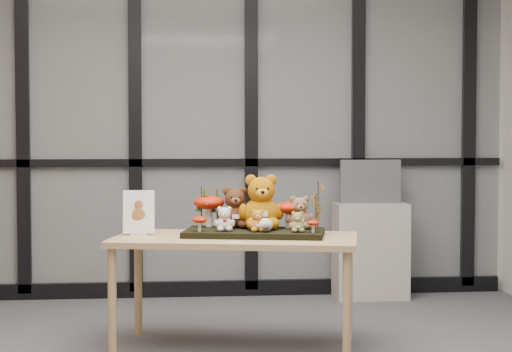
{
  "coord_description": "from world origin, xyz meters",
  "views": [
    {
      "loc": [
        -0.24,
        -4.74,
        1.32
      ],
      "look_at": [
        0.31,
        0.68,
        1.04
      ],
      "focal_mm": 65.0,
      "sensor_mm": 36.0,
      "label": 1
    }
  ],
  "objects": [
    {
      "name": "sprig_dry_mid_right",
      "position": [
        0.66,
        0.66,
        0.81
      ],
      "size": [
        0.05,
        0.05,
        0.2
      ],
      "primitive_type": null,
      "color": "brown",
      "rests_on": "diorama_tray"
    },
    {
      "name": "bear_pooh_yellow",
      "position": [
        0.35,
        0.81,
        0.89
      ],
      "size": [
        0.32,
        0.3,
        0.36
      ],
      "primitive_type": null,
      "rotation": [
        0.0,
        0.0,
        -0.21
      ],
      "color": "#A45F05",
      "rests_on": "diorama_tray"
    },
    {
      "name": "room_shell",
      "position": [
        0.0,
        0.0,
        1.68
      ],
      "size": [
        5.0,
        5.0,
        5.0
      ],
      "color": "beige",
      "rests_on": "floor"
    },
    {
      "name": "sprig_dry_far_right",
      "position": [
        0.69,
        0.76,
        0.86
      ],
      "size": [
        0.05,
        0.05,
        0.29
      ],
      "primitive_type": null,
      "color": "brown",
      "rests_on": "diorama_tray"
    },
    {
      "name": "sprig_green_far_left",
      "position": [
        -0.0,
        0.93,
        0.83
      ],
      "size": [
        0.05,
        0.05,
        0.25
      ],
      "primitive_type": null,
      "color": "#14370C",
      "rests_on": "diorama_tray"
    },
    {
      "name": "mushroom_back_left",
      "position": [
        0.04,
        0.96,
        0.82
      ],
      "size": [
        0.19,
        0.19,
        0.21
      ],
      "primitive_type": null,
      "color": "#9F1905",
      "rests_on": "diorama_tray"
    },
    {
      "name": "sign_holder",
      "position": [
        -0.39,
        0.86,
        0.8
      ],
      "size": [
        0.19,
        0.06,
        0.27
      ],
      "rotation": [
        0.0,
        0.0,
        -0.04
      ],
      "color": "silver",
      "rests_on": "display_table"
    },
    {
      "name": "display_table",
      "position": [
        0.19,
        0.72,
        0.61
      ],
      "size": [
        1.56,
        1.01,
        0.67
      ],
      "rotation": [
        0.0,
        0.0,
        -0.21
      ],
      "color": "tan",
      "rests_on": "floor"
    },
    {
      "name": "sprig_green_centre",
      "position": [
        0.27,
        0.93,
        0.79
      ],
      "size": [
        0.05,
        0.05,
        0.17
      ],
      "primitive_type": null,
      "color": "#14370C",
      "rests_on": "diorama_tray"
    },
    {
      "name": "plush_cream_hedgehog",
      "position": [
        0.36,
        0.64,
        0.75
      ],
      "size": [
        0.08,
        0.07,
        0.09
      ],
      "primitive_type": null,
      "rotation": [
        0.0,
        0.0,
        -0.21
      ],
      "color": "beige",
      "rests_on": "diorama_tray"
    },
    {
      "name": "bear_beige_small",
      "position": [
        0.54,
        0.61,
        0.78
      ],
      "size": [
        0.12,
        0.11,
        0.13
      ],
      "primitive_type": null,
      "rotation": [
        0.0,
        0.0,
        -0.21
      ],
      "color": "olive",
      "rests_on": "diorama_tray"
    },
    {
      "name": "monitor",
      "position": [
        1.36,
        2.29,
        0.91
      ],
      "size": [
        0.47,
        0.05,
        0.33
      ],
      "color": "#505258",
      "rests_on": "cabinet"
    },
    {
      "name": "mushroom_front_right",
      "position": [
        0.63,
        0.57,
        0.75
      ],
      "size": [
        0.07,
        0.07,
        0.08
      ],
      "primitive_type": null,
      "color": "#9F1905",
      "rests_on": "diorama_tray"
    },
    {
      "name": "diorama_tray",
      "position": [
        0.3,
        0.75,
        0.69
      ],
      "size": [
        0.9,
        0.58,
        0.04
      ],
      "primitive_type": "cube",
      "rotation": [
        0.0,
        0.0,
        -0.21
      ],
      "color": "black",
      "rests_on": "display_table"
    },
    {
      "name": "sprig_green_mid_left",
      "position": [
        0.09,
        0.95,
        0.83
      ],
      "size": [
        0.05,
        0.05,
        0.23
      ],
      "primitive_type": null,
      "color": "#14370C",
      "rests_on": "diorama_tray"
    },
    {
      "name": "bear_brown_medium",
      "position": [
        0.2,
        0.88,
        0.85
      ],
      "size": [
        0.25,
        0.23,
        0.28
      ],
      "primitive_type": null,
      "rotation": [
        0.0,
        0.0,
        -0.21
      ],
      "color": "#452211",
      "rests_on": "diorama_tray"
    },
    {
      "name": "label_card",
      "position": [
        0.17,
        0.43,
        0.68
      ],
      "size": [
        0.08,
        0.03,
        0.0
      ],
      "primitive_type": "cube",
      "color": "white",
      "rests_on": "display_table"
    },
    {
      "name": "mushroom_front_left",
      "position": [
        -0.03,
        0.7,
        0.76
      ],
      "size": [
        0.09,
        0.09,
        0.1
      ],
      "primitive_type": null,
      "color": "#9F1905",
      "rests_on": "diorama_tray"
    },
    {
      "name": "bear_tan_back",
      "position": [
        0.58,
        0.79,
        0.82
      ],
      "size": [
        0.2,
        0.18,
        0.22
      ],
      "primitive_type": null,
      "rotation": [
        0.0,
        0.0,
        -0.21
      ],
      "color": "brown",
      "rests_on": "diorama_tray"
    },
    {
      "name": "mushroom_back_right",
      "position": [
        0.52,
        0.82,
        0.8
      ],
      "size": [
        0.16,
        0.16,
        0.18
      ],
      "primitive_type": null,
      "color": "#9F1905",
      "rests_on": "diorama_tray"
    },
    {
      "name": "bear_small_yellow",
      "position": [
        0.31,
        0.66,
        0.78
      ],
      "size": [
        0.13,
        0.12,
        0.15
      ],
      "primitive_type": null,
      "rotation": [
        0.0,
        0.0,
        -0.21
      ],
      "color": "#C06F20",
      "rests_on": "diorama_tray"
    },
    {
      "name": "glass_partition",
      "position": [
        -0.0,
        2.47,
        1.42
      ],
      "size": [
        4.9,
        0.06,
        2.78
      ],
      "color": "#2D383F",
      "rests_on": "floor"
    },
    {
      "name": "bear_white_bow",
      "position": [
        0.12,
        0.7,
        0.79
      ],
      "size": [
        0.14,
        0.14,
        0.16
      ],
      "primitive_type": null,
      "rotation": [
        0.0,
        0.0,
        -0.21
      ],
      "color": "silver",
      "rests_on": "diorama_tray"
    },
    {
      "name": "cabinet",
      "position": [
        1.36,
        2.27,
        0.37
      ],
      "size": [
        0.55,
        0.32,
        0.74
      ],
      "primitive_type": "cube",
      "color": "#9D968C",
      "rests_on": "floor"
    }
  ]
}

